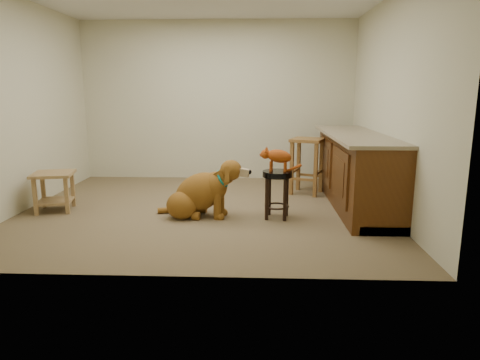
{
  "coord_description": "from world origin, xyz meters",
  "views": [
    {
      "loc": [
        0.67,
        -5.21,
        1.48
      ],
      "look_at": [
        0.47,
        -0.31,
        0.45
      ],
      "focal_mm": 32.0,
      "sensor_mm": 36.0,
      "label": 1
    }
  ],
  "objects_px": {
    "golden_retriever": "(200,194)",
    "tabby_kitten": "(277,157)",
    "wood_stool": "(307,165)",
    "padded_stool": "(277,185)",
    "side_table": "(54,186)"
  },
  "relations": [
    {
      "from": "wood_stool",
      "to": "golden_retriever",
      "type": "bearing_deg",
      "value": -138.87
    },
    {
      "from": "golden_retriever",
      "to": "wood_stool",
      "type": "bearing_deg",
      "value": 48.99
    },
    {
      "from": "wood_stool",
      "to": "side_table",
      "type": "xyz_separation_m",
      "value": [
        -3.24,
        -1.06,
        -0.1
      ]
    },
    {
      "from": "side_table",
      "to": "golden_retriever",
      "type": "bearing_deg",
      "value": -4.88
    },
    {
      "from": "wood_stool",
      "to": "tabby_kitten",
      "type": "bearing_deg",
      "value": -111.55
    },
    {
      "from": "golden_retriever",
      "to": "side_table",
      "type": "bearing_deg",
      "value": -177.02
    },
    {
      "from": "wood_stool",
      "to": "golden_retriever",
      "type": "distance_m",
      "value": 1.85
    },
    {
      "from": "padded_stool",
      "to": "tabby_kitten",
      "type": "xyz_separation_m",
      "value": [
        -0.01,
        0.0,
        0.33
      ]
    },
    {
      "from": "padded_stool",
      "to": "wood_stool",
      "type": "relative_size",
      "value": 0.7
    },
    {
      "from": "wood_stool",
      "to": "tabby_kitten",
      "type": "height_order",
      "value": "tabby_kitten"
    },
    {
      "from": "padded_stool",
      "to": "wood_stool",
      "type": "bearing_deg",
      "value": 68.93
    },
    {
      "from": "golden_retriever",
      "to": "tabby_kitten",
      "type": "bearing_deg",
      "value": 5.57
    },
    {
      "from": "padded_stool",
      "to": "tabby_kitten",
      "type": "height_order",
      "value": "tabby_kitten"
    },
    {
      "from": "tabby_kitten",
      "to": "padded_stool",
      "type": "bearing_deg",
      "value": -5.72
    },
    {
      "from": "side_table",
      "to": "golden_retriever",
      "type": "relative_size",
      "value": 0.48
    }
  ]
}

